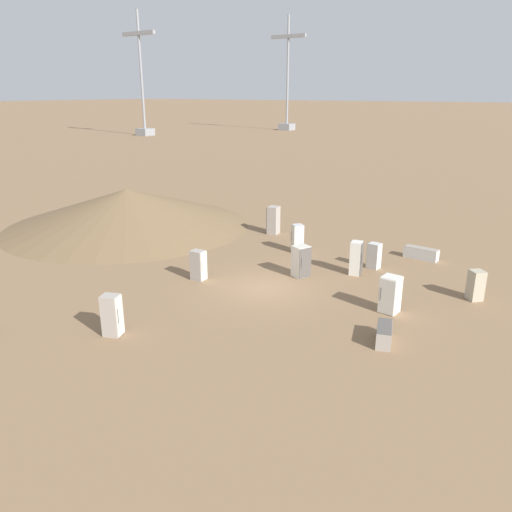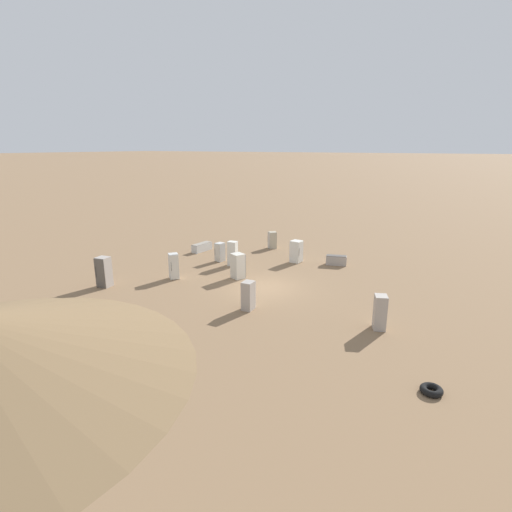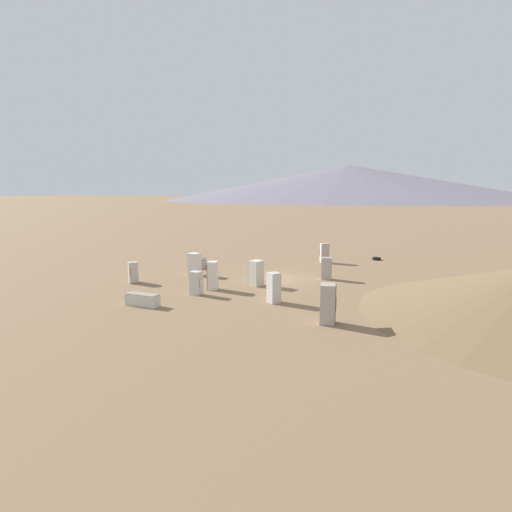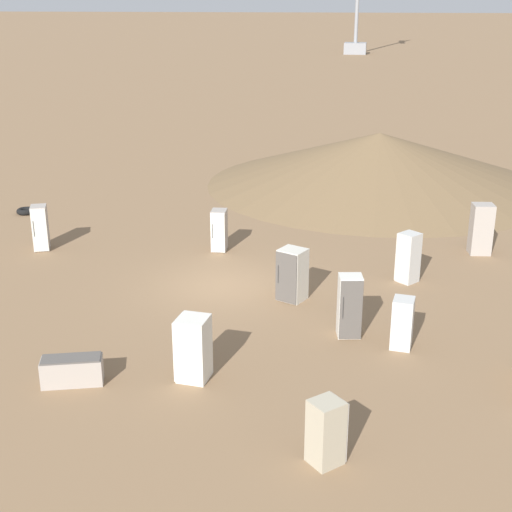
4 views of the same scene
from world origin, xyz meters
name	(u,v)px [view 2 (image 2 of 4)]	position (x,y,z in m)	size (l,w,h in m)	color
ground_plane	(265,287)	(0.00, 0.00, 0.00)	(1000.00, 1000.00, 0.00)	#846647
discarded_fridge_0	(202,247)	(-5.23, -8.88, 0.34)	(1.98, 0.77, 0.67)	silver
discarded_fridge_1	(272,240)	(-9.03, -4.17, 0.72)	(0.88, 0.88, 1.44)	#B2A88E
discarded_fridge_2	(380,312)	(2.46, 7.59, 0.86)	(0.87, 0.78, 1.72)	#A89E93
discarded_fridge_3	(238,266)	(-0.71, -2.44, 0.84)	(1.01, 1.02, 1.69)	beige
discarded_fridge_4	(220,252)	(-3.46, -5.81, 0.72)	(0.73, 0.63, 1.43)	silver
discarded_fridge_5	(174,266)	(1.50, -6.09, 0.86)	(0.85, 0.86, 1.72)	silver
discarded_fridge_6	(233,253)	(-3.01, -4.35, 0.91)	(0.72, 0.74, 1.82)	silver
discarded_fridge_7	(248,296)	(3.53, 0.87, 0.79)	(0.77, 0.60, 1.58)	#A89E93
discarded_fridge_8	(104,272)	(4.87, -8.85, 0.96)	(0.82, 0.84, 1.91)	#A89E93
discarded_fridge_9	(336,260)	(-6.90, 2.29, 0.36)	(0.98, 1.60, 0.72)	#A89E93
discarded_fridge_10	(296,251)	(-6.12, -0.61, 0.83)	(0.84, 0.85, 1.67)	silver
scrap_tire	(431,390)	(6.84, 10.47, 0.12)	(0.81, 0.81, 0.25)	black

